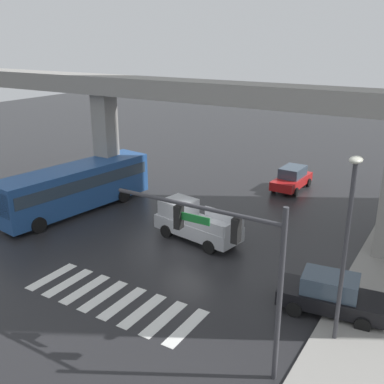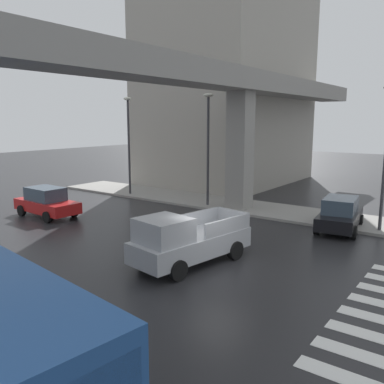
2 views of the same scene
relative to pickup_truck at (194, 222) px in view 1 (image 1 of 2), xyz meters
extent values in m
plane|color=#232326|center=(0.30, -1.11, -0.99)|extent=(120.00, 120.00, 0.00)
cube|color=silver|center=(-3.55, -7.34, -0.98)|extent=(0.55, 2.80, 0.01)
cube|color=silver|center=(-2.45, -7.34, -0.98)|extent=(0.55, 2.80, 0.01)
cube|color=silver|center=(-1.35, -7.34, -0.98)|extent=(0.55, 2.80, 0.01)
cube|color=silver|center=(-0.25, -7.34, -0.98)|extent=(0.55, 2.80, 0.01)
cube|color=silver|center=(0.85, -7.34, -0.98)|extent=(0.55, 2.80, 0.01)
cube|color=silver|center=(1.95, -7.34, -0.98)|extent=(0.55, 2.80, 0.01)
cube|color=silver|center=(3.05, -7.34, -0.98)|extent=(0.55, 2.80, 0.01)
cube|color=silver|center=(4.15, -7.34, -0.98)|extent=(0.55, 2.80, 0.01)
cube|color=gray|center=(0.30, 3.24, 6.94)|extent=(55.07, 2.32, 1.20)
cube|color=gray|center=(-9.25, 3.24, 2.67)|extent=(1.30, 1.30, 7.33)
cube|color=#A8AAAF|center=(0.30, -0.05, -0.21)|extent=(5.34, 2.70, 0.80)
cube|color=#A8AAAF|center=(-1.13, 0.19, 0.64)|extent=(1.96, 2.00, 0.90)
cube|color=#3F5160|center=(-1.60, 0.26, 0.64)|extent=(0.37, 1.67, 0.77)
cube|color=#A8AAAF|center=(1.29, -1.10, 0.49)|extent=(2.63, 0.53, 0.60)
cube|color=#A8AAAF|center=(1.57, 0.63, 0.49)|extent=(2.63, 0.53, 0.60)
cube|color=#A8AAAF|center=(2.76, -0.45, 0.49)|extent=(0.38, 1.74, 0.60)
cylinder|color=black|center=(-1.41, -0.68, -0.61)|extent=(0.80, 0.40, 0.76)
cylinder|color=black|center=(-1.12, 1.10, -0.61)|extent=(0.80, 0.40, 0.76)
cylinder|color=black|center=(1.71, -1.20, -0.61)|extent=(0.80, 0.40, 0.76)
cylinder|color=black|center=(2.00, 0.59, -0.61)|extent=(0.80, 0.40, 0.76)
cube|color=#234C8C|center=(-8.95, -0.19, 0.65)|extent=(3.90, 11.04, 2.70)
cube|color=#2D3D4C|center=(-8.95, -0.19, 1.12)|extent=(3.87, 10.51, 0.76)
cylinder|color=black|center=(-8.24, -4.10, -0.51)|extent=(0.47, 1.00, 0.96)
cylinder|color=black|center=(-10.67, -3.77, -0.51)|extent=(0.47, 1.00, 0.96)
cylinder|color=black|center=(-7.35, 2.59, -0.51)|extent=(0.47, 1.00, 0.96)
cylinder|color=black|center=(-9.78, 2.92, -0.51)|extent=(0.47, 1.00, 0.96)
cube|color=red|center=(1.69, 11.48, -0.35)|extent=(1.90, 4.36, 0.64)
cube|color=#384756|center=(1.69, 11.58, 0.35)|extent=(1.57, 2.29, 0.76)
cylinder|color=black|center=(2.51, 10.12, -0.67)|extent=(0.26, 0.65, 0.64)
cylinder|color=black|center=(0.78, 10.18, -0.67)|extent=(0.26, 0.65, 0.64)
cylinder|color=black|center=(2.60, 12.79, -0.67)|extent=(0.26, 0.65, 0.64)
cylinder|color=black|center=(0.87, 12.84, -0.67)|extent=(0.26, 0.65, 0.64)
cube|color=black|center=(8.71, -3.31, -0.35)|extent=(4.49, 2.31, 0.64)
cube|color=#384756|center=(8.61, -3.33, 0.35)|extent=(2.41, 1.78, 0.76)
cylinder|color=black|center=(9.92, -2.28, -0.67)|extent=(0.67, 0.32, 0.64)
cylinder|color=black|center=(10.15, -3.99, -0.67)|extent=(0.67, 0.32, 0.64)
cylinder|color=black|center=(7.28, -2.63, -0.67)|extent=(0.67, 0.32, 0.64)
cylinder|color=black|center=(7.50, -4.34, -0.67)|extent=(0.67, 0.32, 0.64)
cylinder|color=#38383D|center=(8.16, -8.15, 2.11)|extent=(0.18, 0.18, 6.20)
cylinder|color=#38383D|center=(4.96, -8.15, 4.61)|extent=(6.40, 0.14, 0.14)
cube|color=black|center=(6.56, -8.15, 4.09)|extent=(0.24, 0.32, 0.84)
sphere|color=red|center=(6.56, -8.15, 4.35)|extent=(0.17, 0.17, 0.17)
cube|color=black|center=(4.36, -8.15, 4.09)|extent=(0.24, 0.32, 0.84)
sphere|color=red|center=(4.36, -8.15, 4.35)|extent=(0.17, 0.17, 0.17)
cube|color=#19722D|center=(5.04, -8.15, 4.16)|extent=(1.10, 0.04, 0.28)
cylinder|color=#38383D|center=(9.37, -5.10, 2.51)|extent=(0.16, 0.16, 7.00)
ellipsoid|color=beige|center=(9.37, -5.10, 6.13)|extent=(0.44, 0.70, 0.24)
camera|label=1|loc=(12.29, -20.17, 9.95)|focal=42.14mm
camera|label=2|loc=(-12.03, -9.04, 4.61)|focal=37.80mm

